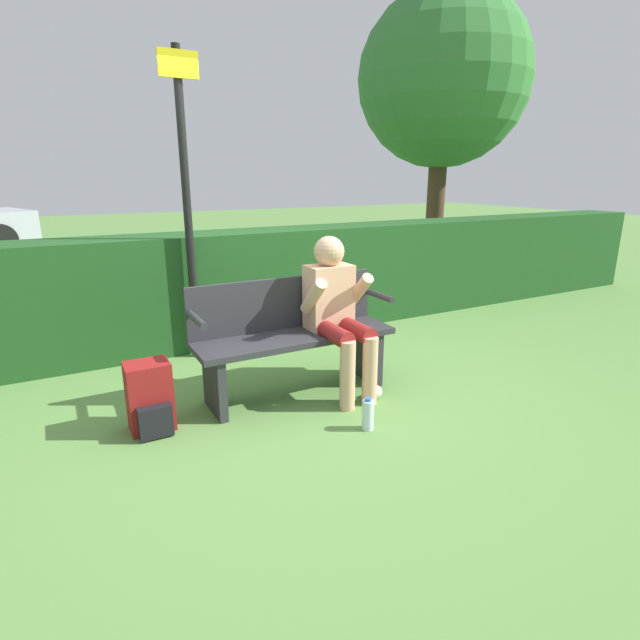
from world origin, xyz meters
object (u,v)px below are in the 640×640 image
backpack (150,399)px  signpost (187,198)px  park_bench (293,335)px  tree (443,80)px  person_seated (336,307)px  water_bottle (368,415)px

backpack → signpost: 1.84m
park_bench → tree: (4.17, 3.26, 2.55)m
backpack → tree: tree is taller
park_bench → signpost: 1.55m
backpack → person_seated: bearing=-1.2°
person_seated → signpost: 1.65m
person_seated → water_bottle: person_seated is taller
signpost → park_bench: bearing=-68.5°
backpack → tree: bearing=32.6°
person_seated → signpost: size_ratio=0.45×
person_seated → water_bottle: bearing=-101.5°
person_seated → backpack: 1.45m
water_bottle → signpost: 2.40m
park_bench → backpack: size_ratio=3.27×
park_bench → backpack: bearing=-174.7°
water_bottle → tree: tree is taller
person_seated → signpost: bearing=120.8°
park_bench → water_bottle: (0.17, -0.78, -0.35)m
signpost → person_seated: bearing=-59.2°
person_seated → backpack: person_seated is taller
water_bottle → tree: 6.38m
backpack → water_bottle: (1.25, -0.68, -0.11)m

